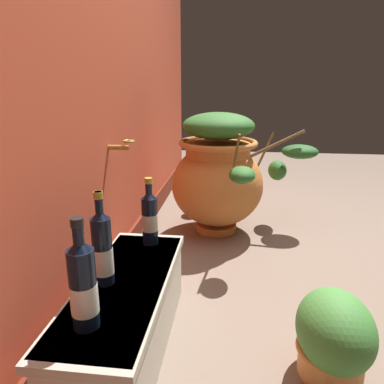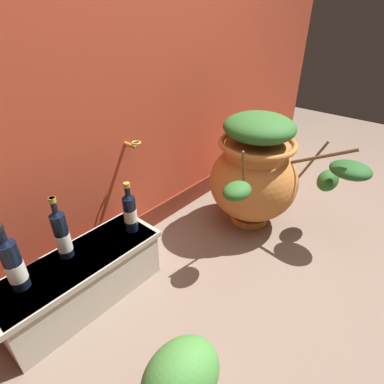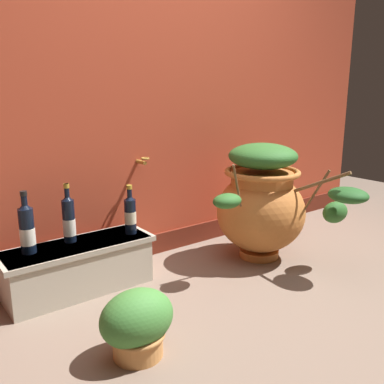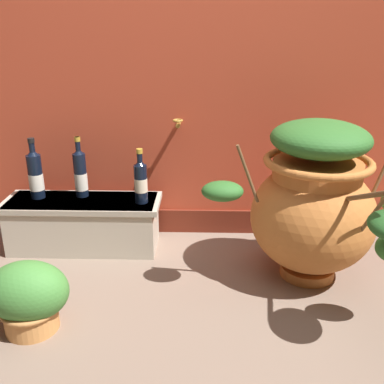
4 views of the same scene
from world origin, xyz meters
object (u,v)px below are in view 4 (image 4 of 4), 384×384
object	(u,v)px
wine_bottle_middle	(35,174)
wine_bottle_right	(80,173)
potted_shrub	(28,297)
wine_bottle_left	(141,180)
terracotta_urn	(316,204)

from	to	relation	value
wine_bottle_middle	wine_bottle_right	bearing A→B (deg)	7.44
wine_bottle_middle	potted_shrub	bearing A→B (deg)	-74.37
wine_bottle_right	potted_shrub	size ratio (longest dim) A/B	1.01
wine_bottle_left	potted_shrub	xyz separation A→B (m)	(-0.37, -0.71, -0.26)
wine_bottle_left	wine_bottle_middle	world-z (taller)	wine_bottle_middle
terracotta_urn	potted_shrub	bearing A→B (deg)	-160.15
wine_bottle_middle	potted_shrub	world-z (taller)	wine_bottle_middle
wine_bottle_left	wine_bottle_middle	size ratio (longest dim) A/B	0.88
wine_bottle_left	potted_shrub	world-z (taller)	wine_bottle_left
wine_bottle_left	wine_bottle_right	distance (m)	0.35
terracotta_urn	wine_bottle_left	size ratio (longest dim) A/B	3.53
terracotta_urn	wine_bottle_middle	bearing A→B (deg)	167.67
wine_bottle_middle	wine_bottle_right	world-z (taller)	same
wine_bottle_left	wine_bottle_middle	distance (m)	0.58
terracotta_urn	wine_bottle_left	world-z (taller)	terracotta_urn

